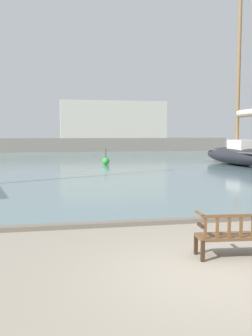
% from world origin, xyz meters
% --- Properties ---
extents(ground_plane, '(160.00, 160.00, 0.00)m').
position_xyz_m(ground_plane, '(0.00, 0.00, 0.00)').
color(ground_plane, gray).
extents(harbor_water, '(100.00, 80.00, 0.08)m').
position_xyz_m(harbor_water, '(0.00, 44.00, 0.04)').
color(harbor_water, slate).
rests_on(harbor_water, ground).
extents(quay_edge_kerb, '(40.00, 0.30, 0.12)m').
position_xyz_m(quay_edge_kerb, '(0.00, 3.85, 0.06)').
color(quay_edge_kerb, '#675F54').
rests_on(quay_edge_kerb, ground).
extents(park_bench, '(1.64, 0.65, 0.92)m').
position_xyz_m(park_bench, '(0.96, 0.86, 0.47)').
color(park_bench, '#322113').
rests_on(park_bench, ground).
extents(sailboat_nearest_starboard, '(2.87, 9.77, 12.76)m').
position_xyz_m(sailboat_nearest_starboard, '(11.67, 21.10, 1.04)').
color(sailboat_nearest_starboard, black).
rests_on(sailboat_nearest_starboard, harbor_water).
extents(channel_buoy, '(0.57, 0.57, 1.27)m').
position_xyz_m(channel_buoy, '(1.43, 23.02, 0.37)').
color(channel_buoy, green).
rests_on(channel_buoy, harbor_water).
extents(far_breakwater, '(44.32, 2.40, 7.07)m').
position_xyz_m(far_breakwater, '(2.22, 46.10, 2.49)').
color(far_breakwater, slate).
rests_on(far_breakwater, ground).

